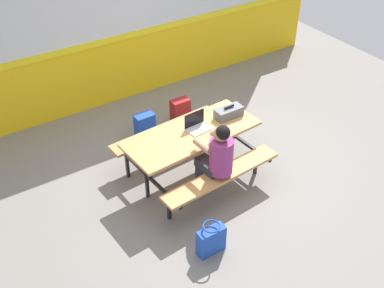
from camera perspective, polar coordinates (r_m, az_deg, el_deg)
ground_plane at (r=6.76m, az=1.61°, el=-3.18°), size 10.00×10.00×0.02m
accent_backdrop at (r=7.98m, az=-8.60°, el=13.63°), size 8.00×0.14×2.60m
picnic_table_main at (r=6.30m, az=0.00°, el=0.18°), size 1.90×1.67×0.74m
student_nearer at (r=5.86m, az=3.08°, el=-1.47°), size 0.38×0.53×1.21m
laptop_silver at (r=6.26m, az=0.66°, el=2.29°), size 0.33×0.24×0.22m
toolbox_grey at (r=6.50m, az=4.51°, el=3.87°), size 0.40×0.18×0.18m
backpack_dark at (r=7.27m, az=-5.79°, el=2.10°), size 0.30×0.22×0.44m
tote_bag_bright at (r=5.54m, az=2.35°, el=-11.63°), size 0.34×0.21×0.43m
satchel_spare at (r=7.60m, az=-1.47°, el=3.97°), size 0.30×0.22×0.44m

